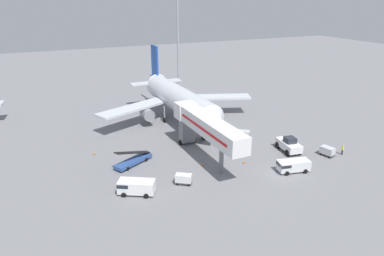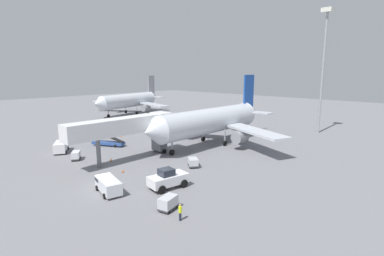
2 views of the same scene
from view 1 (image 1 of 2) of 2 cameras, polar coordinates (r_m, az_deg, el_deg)
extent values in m
plane|color=slate|center=(55.72, 14.05, -7.19)|extent=(300.00, 300.00, 0.00)
cylinder|color=silver|center=(73.62, -1.93, 4.61)|extent=(5.65, 27.20, 5.18)
cone|color=silver|center=(60.69, 3.86, 1.04)|extent=(5.13, 3.30, 5.08)
cone|color=silver|center=(88.00, -6.19, 7.43)|extent=(5.01, 5.08, 4.92)
cube|color=#1947A3|center=(85.88, -6.03, 10.38)|extent=(0.43, 3.93, 8.29)
cube|color=silver|center=(87.54, -3.91, 7.60)|extent=(6.27, 2.96, 0.24)
cube|color=silver|center=(85.50, -7.81, 7.15)|extent=(6.27, 2.96, 0.24)
cube|color=silver|center=(79.99, 3.69, 5.02)|extent=(16.26, 9.37, 0.44)
cube|color=silver|center=(72.93, -9.51, 3.22)|extent=(16.18, 9.83, 0.44)
cylinder|color=gray|center=(78.45, 2.22, 3.62)|extent=(2.41, 3.10, 2.35)
cylinder|color=gray|center=(73.37, -7.24, 2.25)|extent=(2.41, 3.10, 2.35)
cylinder|color=gray|center=(65.53, 1.84, -0.27)|extent=(0.28, 0.28, 3.01)
cylinder|color=black|center=(66.08, 1.82, -1.49)|extent=(0.37, 1.11, 1.10)
cylinder|color=gray|center=(77.11, -0.36, 2.99)|extent=(0.28, 0.28, 3.01)
cylinder|color=black|center=(77.58, -0.36, 1.93)|extent=(0.37, 1.11, 1.10)
cylinder|color=gray|center=(74.88, -4.50, 2.38)|extent=(0.28, 0.28, 3.01)
cylinder|color=black|center=(75.36, -4.46, 1.29)|extent=(0.37, 1.11, 1.10)
cube|color=silver|center=(55.00, 3.04, 0.11)|extent=(3.13, 18.06, 2.70)
cube|color=red|center=(54.34, 1.62, -0.13)|extent=(0.15, 15.15, 0.44)
cube|color=silver|center=(63.17, -1.05, 2.88)|extent=(3.47, 2.82, 2.84)
cube|color=#232833|center=(64.23, -1.53, 3.41)|extent=(3.30, 0.26, 0.90)
cube|color=slate|center=(63.83, -0.81, -0.31)|extent=(2.56, 1.82, 4.42)
cylinder|color=black|center=(64.13, -1.96, -2.35)|extent=(0.31, 0.80, 0.80)
cylinder|color=black|center=(65.20, 0.34, -1.94)|extent=(0.31, 0.80, 0.80)
cylinder|color=slate|center=(53.57, 4.78, -4.88)|extent=(0.70, 0.70, 4.82)
cube|color=white|center=(63.33, 15.35, -2.67)|extent=(3.21, 5.55, 1.23)
cube|color=#232833|center=(62.72, 15.57, -1.86)|extent=(1.96, 2.04, 0.90)
cylinder|color=black|center=(62.84, 16.99, -3.64)|extent=(0.57, 1.15, 1.10)
cylinder|color=black|center=(61.68, 15.17, -3.92)|extent=(0.57, 1.15, 1.10)
cylinder|color=black|center=(65.46, 15.43, -2.49)|extent=(0.57, 1.15, 1.10)
cylinder|color=black|center=(64.35, 13.66, -2.73)|extent=(0.57, 1.15, 1.10)
cube|color=#2D4C8E|center=(57.48, -9.46, -5.28)|extent=(6.91, 4.85, 0.55)
cube|color=black|center=(56.85, -9.55, -3.93)|extent=(6.55, 4.16, 2.38)
cylinder|color=black|center=(55.79, -10.36, -6.50)|extent=(0.63, 0.48, 0.60)
cylinder|color=black|center=(56.95, -11.55, -5.99)|extent=(0.63, 0.48, 0.60)
cylinder|color=black|center=(58.32, -7.40, -5.07)|extent=(0.63, 0.48, 0.60)
cylinder|color=black|center=(59.43, -8.60, -4.62)|extent=(0.63, 0.48, 0.60)
cube|color=silver|center=(56.48, 16.09, -5.80)|extent=(5.20, 2.97, 1.53)
cube|color=#1E232D|center=(55.60, 14.61, -5.70)|extent=(1.95, 2.31, 0.49)
cylinder|color=black|center=(55.38, 15.09, -7.08)|extent=(0.74, 0.49, 0.68)
cylinder|color=black|center=(56.88, 14.22, -6.22)|extent=(0.74, 0.49, 0.68)
cylinder|color=black|center=(56.77, 17.83, -6.66)|extent=(0.74, 0.49, 0.68)
cylinder|color=black|center=(58.24, 16.90, -5.84)|extent=(0.74, 0.49, 0.68)
cube|color=white|center=(49.10, -8.96, -9.29)|extent=(5.28, 4.24, 1.69)
cube|color=#1E232D|center=(49.33, -10.89, -8.77)|extent=(2.40, 2.59, 0.54)
cylinder|color=black|center=(49.06, -10.94, -10.53)|extent=(0.77, 0.66, 0.68)
cylinder|color=black|center=(50.68, -10.33, -9.40)|extent=(0.77, 0.66, 0.68)
cylinder|color=black|center=(48.34, -7.41, -10.81)|extent=(0.77, 0.66, 0.68)
cylinder|color=black|center=(49.99, -6.92, -9.65)|extent=(0.77, 0.66, 0.68)
cube|color=#38383D|center=(67.92, 8.26, -1.31)|extent=(2.69, 2.52, 0.22)
cube|color=silver|center=(67.70, 8.29, -0.83)|extent=(2.69, 2.52, 0.99)
cylinder|color=black|center=(68.54, 8.97, -1.24)|extent=(0.36, 0.31, 0.36)
cylinder|color=black|center=(67.31, 8.89, -1.65)|extent=(0.36, 0.31, 0.36)
cylinder|color=black|center=(68.62, 7.63, -1.14)|extent=(0.36, 0.31, 0.36)
cylinder|color=black|center=(67.40, 7.54, -1.55)|extent=(0.36, 0.31, 0.36)
cube|color=#38383D|center=(51.27, -1.36, -8.72)|extent=(2.61, 2.32, 0.22)
cube|color=silver|center=(50.96, -1.37, -8.08)|extent=(2.61, 2.32, 1.09)
cylinder|color=black|center=(51.69, -0.35, -8.59)|extent=(0.37, 0.30, 0.36)
cylinder|color=black|center=(50.71, -0.58, -9.22)|extent=(0.37, 0.30, 0.36)
cylinder|color=black|center=(51.96, -2.13, -8.45)|extent=(0.37, 0.30, 0.36)
cylinder|color=black|center=(50.98, -2.39, -9.06)|extent=(0.37, 0.30, 0.36)
cube|color=#38383D|center=(63.96, 20.96, -3.96)|extent=(1.87, 2.50, 0.22)
cube|color=silver|center=(63.69, 21.04, -3.40)|extent=(1.87, 2.50, 1.16)
cylinder|color=black|center=(63.84, 20.07, -3.99)|extent=(0.21, 0.38, 0.36)
cylinder|color=black|center=(64.85, 20.65, -3.69)|extent=(0.21, 0.38, 0.36)
cylinder|color=black|center=(63.17, 21.26, -4.42)|extent=(0.21, 0.38, 0.36)
cylinder|color=black|center=(64.18, 21.83, -4.11)|extent=(0.21, 0.38, 0.36)
cylinder|color=#1E2333|center=(65.33, 23.09, -3.61)|extent=(0.30, 0.30, 0.88)
cylinder|color=#D8EA19|center=(65.03, 23.19, -2.97)|extent=(0.40, 0.40, 0.70)
sphere|color=tan|center=(64.85, 23.25, -2.57)|extent=(0.24, 0.24, 0.24)
cube|color=black|center=(56.37, 1.69, -6.17)|extent=(0.35, 0.35, 0.03)
cone|color=orange|center=(56.24, 1.69, -5.92)|extent=(0.30, 0.30, 0.52)
cube|color=black|center=(62.48, -15.49, -4.17)|extent=(0.31, 0.31, 0.03)
cone|color=orange|center=(62.38, -15.52, -3.97)|extent=(0.26, 0.26, 0.45)
cube|color=black|center=(57.90, 8.38, -5.64)|extent=(0.34, 0.34, 0.03)
cone|color=orange|center=(57.78, 8.40, -5.40)|extent=(0.29, 0.29, 0.50)
cylinder|color=#93969B|center=(102.39, -2.29, 14.45)|extent=(0.56, 0.56, 28.86)
camera|label=2|loc=(70.03, 48.34, 5.29)|focal=27.43mm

